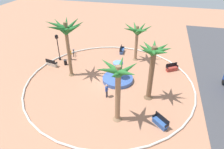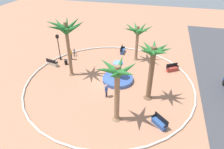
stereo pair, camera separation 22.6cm
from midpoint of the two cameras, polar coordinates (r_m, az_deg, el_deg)
The scene contains 16 objects.
ground_plane at distance 23.34m, azimuth -1.00°, elevation -2.18°, with size 80.00×80.00×0.00m, color tan.
plaza_curb at distance 23.29m, azimuth -1.01°, elevation -1.98°, with size 19.56×19.56×0.20m, color silver.
fountain at distance 23.39m, azimuth 1.41°, elevation -1.11°, with size 3.63×3.63×2.48m.
palm_tree_near_fountain at distance 15.88m, azimuth 1.30°, elevation -1.72°, with size 3.61×3.47×5.97m.
palm_tree_by_curb at distance 22.72m, azimuth -13.49°, elevation 11.88°, with size 4.31×4.48×6.99m.
palm_tree_mid_plaza at distance 26.72m, azimuth 7.09°, elevation 11.91°, with size 4.17×4.12×5.22m.
palm_tree_far_side at distance 18.87m, azimuth 11.52°, elevation 4.17°, with size 3.32×3.25×6.17m.
bench_east at distance 18.37m, azimuth 13.50°, elevation -13.40°, with size 1.44×1.52×1.00m.
bench_west at distance 26.50m, azimuth 16.76°, elevation 1.76°, with size 1.27×1.62×1.00m.
bench_north at distance 27.69m, azimuth -17.34°, elevation 3.05°, with size 0.83×1.67×1.00m.
bench_southeast at distance 30.07m, azimuth 2.66°, elevation 6.97°, with size 1.61×0.54×1.00m.
lamppost at distance 28.15m, azimuth -15.72°, elevation 8.19°, with size 0.32×0.32×3.86m.
trash_bin at distance 27.47m, azimuth -13.64°, elevation 3.51°, with size 0.46×0.46×0.73m.
bicycle_red_frame at distance 29.90m, azimuth -11.33°, elevation 6.27°, with size 1.62×0.72×0.94m.
person_cyclist_helmet at distance 28.33m, azimuth -12.27°, elevation 5.90°, with size 0.32×0.49×1.69m.
person_cyclist_photo at distance 20.58m, azimuth -1.88°, elevation -4.55°, with size 0.53×0.25×1.59m.
Camera 1 is at (18.54, 5.01, 13.27)m, focal length 31.40 mm.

